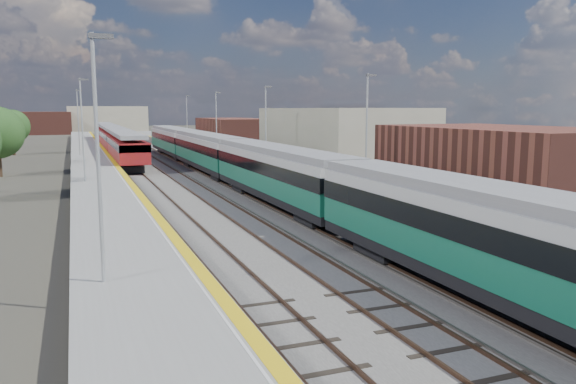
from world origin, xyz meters
TOP-DOWN VIEW (x-y plane):
  - ground at (0.00, 50.00)m, footprint 320.00×320.00m
  - ballast_bed at (-2.25, 52.50)m, footprint 10.50×155.00m
  - tracks at (-1.65, 54.18)m, footprint 8.96×160.00m
  - platform_right at (5.28, 52.49)m, footprint 4.70×155.00m
  - platform_left at (-9.05, 52.49)m, footprint 4.30×155.00m
  - buildings at (-18.12, 138.60)m, footprint 72.00×185.50m
  - green_train at (1.50, 34.51)m, footprint 2.94×81.86m
  - red_train at (-5.50, 73.93)m, footprint 2.93×59.33m
  - tree_c at (-18.55, 75.80)m, footprint 4.61×4.61m
  - tree_d at (21.86, 63.45)m, footprint 4.63×4.63m

SIDE VIEW (x-z plane):
  - ground at x=0.00m, z-range 0.00..0.00m
  - ballast_bed at x=-2.25m, z-range 0.00..0.06m
  - tracks at x=-1.65m, z-range 0.02..0.19m
  - platform_left at x=-9.05m, z-range -3.74..4.78m
  - platform_right at x=5.28m, z-range -3.72..4.80m
  - red_train at x=-5.50m, z-range 0.34..4.03m
  - green_train at x=1.50m, z-range 0.66..3.90m
  - tree_c at x=-18.55m, z-range 0.81..7.06m
  - tree_d at x=21.86m, z-range 0.81..7.09m
  - buildings at x=-18.12m, z-range -9.30..30.70m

